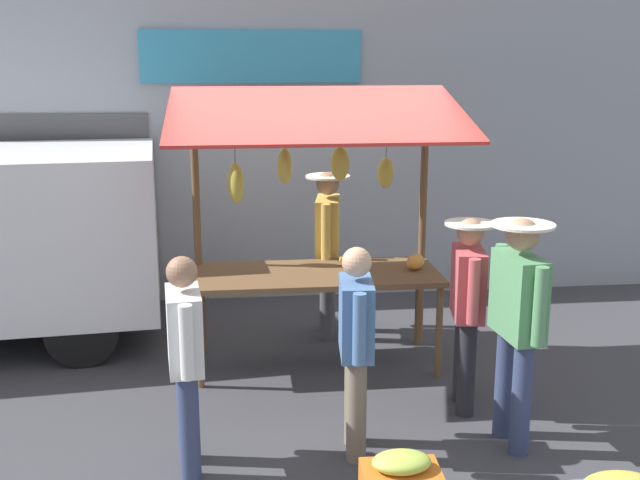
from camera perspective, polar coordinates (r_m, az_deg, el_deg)
ground_plane at (r=7.27m, az=-0.27°, el=-9.05°), size 40.00×40.00×0.00m
street_backdrop at (r=8.96m, az=-2.16°, el=6.54°), size 9.00×0.30×3.40m
market_stall at (r=6.85m, az=-0.21°, el=3.06°), size 2.50×1.46×2.50m
vendor_with_sunhat at (r=7.69m, az=0.56°, el=-0.00°), size 0.43×0.70×1.67m
shopper_in_striped_shirt at (r=6.22m, az=10.74°, el=-4.30°), size 0.40×0.67×1.57m
shopper_in_grey_tee at (r=5.46m, az=2.65°, el=-7.21°), size 0.26×0.66×1.52m
shopper_with_shopping_bag at (r=5.30m, az=-9.83°, el=-8.06°), size 0.27×0.66×1.52m
shopper_with_ponytail at (r=5.69m, az=14.26°, el=-5.23°), size 0.44×0.71×1.69m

